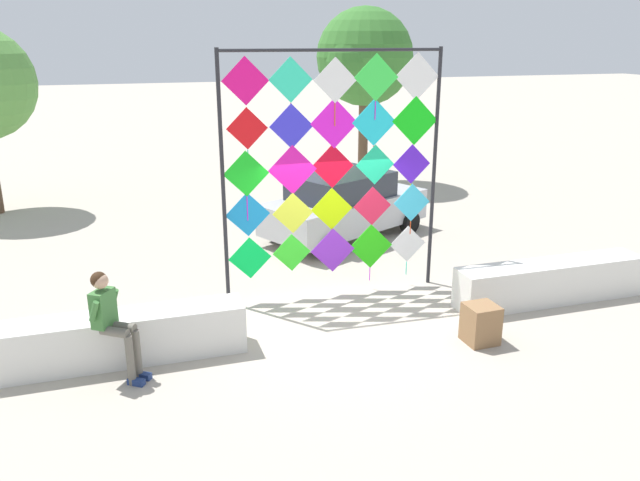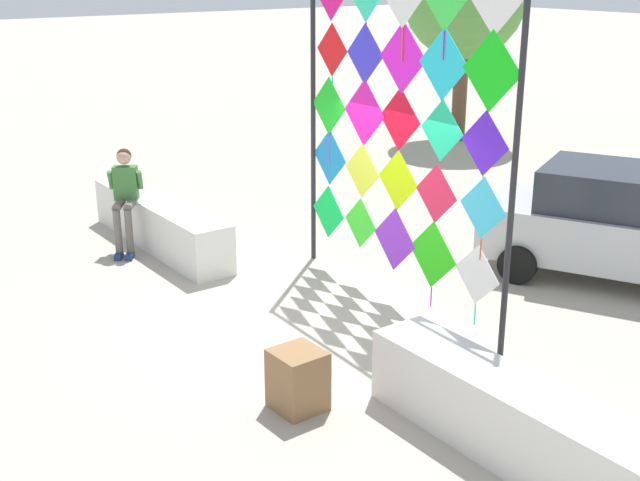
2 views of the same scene
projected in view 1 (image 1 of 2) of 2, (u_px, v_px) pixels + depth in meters
name	position (u px, v px, depth m)	size (l,w,h in m)	color
ground	(350.00, 319.00, 10.76)	(120.00, 120.00, 0.00)	#ADA393
plaza_ledge_left	(121.00, 338.00, 9.28)	(3.64, 0.64, 0.74)	silver
plaza_ledge_right	(550.00, 282.00, 11.41)	(3.64, 0.64, 0.74)	silver
kite_display_rack	(334.00, 160.00, 11.12)	(3.99, 0.23, 4.44)	#232328
seated_vendor	(112.00, 317.00, 8.62)	(0.77, 0.70, 1.59)	#666056
parked_car	(344.00, 205.00, 14.92)	(4.42, 3.35, 1.58)	#B7B7BC
cardboard_box_large	(481.00, 324.00, 9.87)	(0.49, 0.47, 0.63)	olive
tree_far_right	(364.00, 55.00, 19.40)	(3.00, 3.00, 5.51)	brown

